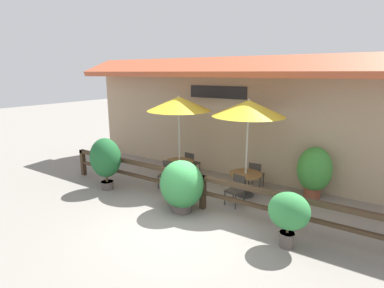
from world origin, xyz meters
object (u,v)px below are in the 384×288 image
(potted_plant_tall_tropical, at_px, (289,213))
(chair_near_streetside, at_px, (167,173))
(dining_table_middle, at_px, (245,178))
(potted_plant_corner_fern, at_px, (314,171))
(chair_middle_streetside, at_px, (236,189))
(potted_plant_entrance_palm, at_px, (182,185))
(dining_table_near, at_px, (180,165))
(patio_umbrella_middle, at_px, (249,108))
(chair_near_wallside, at_px, (191,162))
(chair_middle_wallside, at_px, (256,174))
(patio_umbrella_near, at_px, (179,104))
(potted_plant_broad_leaf, at_px, (106,159))

(potted_plant_tall_tropical, bearing_deg, chair_near_streetside, 162.78)
(dining_table_middle, bearing_deg, potted_plant_corner_fern, 29.29)
(chair_middle_streetside, distance_m, potted_plant_entrance_palm, 1.60)
(dining_table_near, distance_m, patio_umbrella_middle, 3.22)
(dining_table_near, height_order, dining_table_middle, same)
(patio_umbrella_middle, xyz_separation_m, potted_plant_entrance_palm, (-1.00, -1.95, -1.93))
(chair_near_wallside, bearing_deg, chair_middle_streetside, 154.49)
(chair_middle_wallside, xyz_separation_m, potted_plant_corner_fern, (1.73, 0.22, 0.36))
(chair_near_wallside, xyz_separation_m, chair_middle_wallside, (2.45, 0.09, 0.00))
(chair_middle_streetside, bearing_deg, chair_near_wallside, 162.46)
(chair_middle_streetside, xyz_separation_m, chair_middle_wallside, (-0.02, 1.54, 0.00))
(patio_umbrella_near, height_order, chair_middle_streetside, patio_umbrella_near)
(chair_middle_wallside, height_order, potted_plant_entrance_palm, potted_plant_entrance_palm)
(chair_middle_wallside, relative_size, potted_plant_entrance_palm, 0.60)
(potted_plant_entrance_palm, bearing_deg, potted_plant_tall_tropical, -3.14)
(chair_middle_streetside, bearing_deg, potted_plant_corner_fern, 58.72)
(chair_near_streetside, relative_size, chair_middle_wallside, 1.00)
(chair_middle_streetside, relative_size, potted_plant_tall_tropical, 0.69)
(chair_middle_wallside, relative_size, potted_plant_broad_leaf, 0.51)
(dining_table_middle, distance_m, chair_middle_wallside, 0.78)
(chair_near_streetside, bearing_deg, potted_plant_entrance_palm, -50.89)
(patio_umbrella_near, distance_m, dining_table_middle, 3.22)
(chair_middle_wallside, height_order, potted_plant_tall_tropical, potted_plant_tall_tropical)
(patio_umbrella_near, xyz_separation_m, dining_table_near, (0.00, 0.00, -2.11))
(chair_near_wallside, xyz_separation_m, potted_plant_broad_leaf, (-1.52, -2.66, 0.54))
(dining_table_near, relative_size, dining_table_middle, 1.00)
(potted_plant_tall_tropical, xyz_separation_m, potted_plant_corner_fern, (-0.13, 3.10, 0.04))
(patio_umbrella_near, distance_m, potted_plant_broad_leaf, 2.95)
(chair_near_wallside, relative_size, patio_umbrella_middle, 0.29)
(chair_middle_streetside, distance_m, potted_plant_tall_tropical, 2.30)
(potted_plant_broad_leaf, height_order, potted_plant_corner_fern, potted_plant_broad_leaf)
(chair_middle_streetside, distance_m, chair_middle_wallside, 1.54)
(patio_umbrella_near, distance_m, chair_near_streetside, 2.32)
(patio_umbrella_near, distance_m, patio_umbrella_middle, 2.44)
(potted_plant_entrance_palm, bearing_deg, chair_middle_wallside, 69.35)
(dining_table_middle, height_order, potted_plant_tall_tropical, potted_plant_tall_tropical)
(patio_umbrella_middle, distance_m, potted_plant_tall_tropical, 3.40)
(patio_umbrella_near, distance_m, chair_near_wallside, 2.32)
(dining_table_middle, bearing_deg, potted_plant_entrance_palm, -117.00)
(potted_plant_corner_fern, bearing_deg, dining_table_near, -166.15)
(dining_table_near, relative_size, chair_near_wallside, 1.16)
(potted_plant_broad_leaf, bearing_deg, chair_near_streetside, 38.31)
(patio_umbrella_near, distance_m, potted_plant_tall_tropical, 5.15)
(potted_plant_broad_leaf, bearing_deg, chair_middle_streetside, 16.80)
(potted_plant_tall_tropical, height_order, potted_plant_corner_fern, potted_plant_corner_fern)
(potted_plant_entrance_palm, bearing_deg, chair_middle_streetside, 48.51)
(chair_middle_streetside, bearing_deg, potted_plant_broad_leaf, -150.29)
(chair_near_streetside, distance_m, potted_plant_corner_fern, 4.55)
(patio_umbrella_near, bearing_deg, chair_near_wallside, 88.68)
(chair_near_wallside, distance_m, potted_plant_corner_fern, 4.20)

